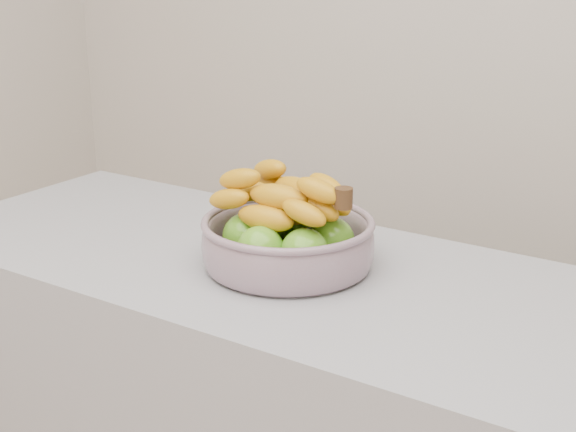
# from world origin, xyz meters

# --- Properties ---
(fruit_bowl) EXTENTS (0.32, 0.32, 0.18)m
(fruit_bowl) POSITION_xyz_m (-0.20, 0.78, 0.96)
(fruit_bowl) COLOR #9BACBA
(fruit_bowl) RESTS_ON counter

